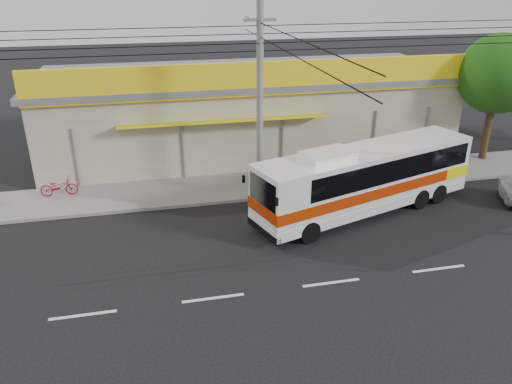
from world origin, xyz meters
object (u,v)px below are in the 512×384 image
(motorbike_red, at_px, (59,187))
(tree_near, at_px, (501,77))
(utility_pole, at_px, (260,37))
(coach_bus, at_px, (369,175))

(motorbike_red, bearing_deg, tree_near, -88.34)
(utility_pole, distance_m, tree_near, 13.76)
(motorbike_red, relative_size, utility_pole, 0.05)
(tree_near, bearing_deg, utility_pole, -169.49)
(utility_pole, height_order, tree_near, utility_pole)
(coach_bus, distance_m, motorbike_red, 13.89)
(coach_bus, bearing_deg, tree_near, 8.40)
(coach_bus, xyz_separation_m, tree_near, (8.98, 4.46, 2.89))
(tree_near, bearing_deg, coach_bus, -153.60)
(coach_bus, xyz_separation_m, utility_pole, (-4.30, 1.99, 5.49))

